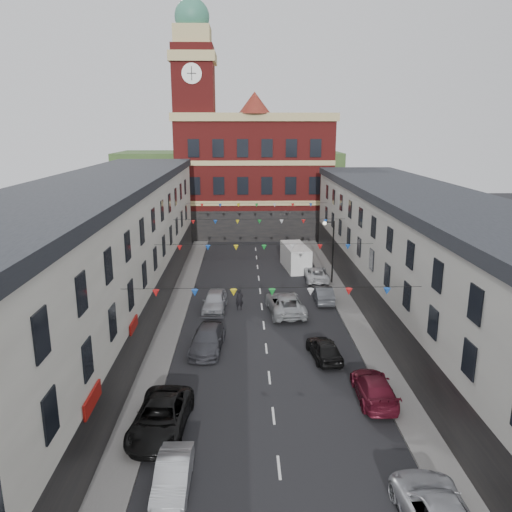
{
  "coord_description": "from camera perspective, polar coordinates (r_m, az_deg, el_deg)",
  "views": [
    {
      "loc": [
        -1.47,
        -30.52,
        14.22
      ],
      "look_at": [
        -0.48,
        7.71,
        4.37
      ],
      "focal_mm": 35.0,
      "sensor_mm": 36.0,
      "label": 1
    }
  ],
  "objects": [
    {
      "name": "pavement_right",
      "position": [
        36.44,
        12.06,
        -8.74
      ],
      "size": [
        1.8,
        64.0,
        0.15
      ],
      "primitive_type": "cube",
      "color": "#605E5B",
      "rests_on": "ground"
    },
    {
      "name": "car_right_c",
      "position": [
        28.43,
        13.33,
        -14.43
      ],
      "size": [
        2.01,
        4.74,
        1.37
      ],
      "primitive_type": "imported",
      "rotation": [
        0.0,
        0.0,
        3.12
      ],
      "color": "maroon",
      "rests_on": "ground"
    },
    {
      "name": "car_left_c",
      "position": [
        25.57,
        -10.83,
        -17.65
      ],
      "size": [
        2.86,
        5.55,
        1.5
      ],
      "primitive_type": "imported",
      "rotation": [
        0.0,
        0.0,
        -0.07
      ],
      "color": "black",
      "rests_on": "ground"
    },
    {
      "name": "civic_building",
      "position": [
        68.76,
        -0.26,
        9.36
      ],
      "size": [
        20.6,
        13.3,
        18.5
      ],
      "color": "maroon",
      "rests_on": "ground"
    },
    {
      "name": "street_lamp",
      "position": [
        46.4,
        8.51,
        1.43
      ],
      "size": [
        1.1,
        0.36,
        6.0
      ],
      "color": "black",
      "rests_on": "ground"
    },
    {
      "name": "white_van",
      "position": [
        51.8,
        4.53,
        -0.13
      ],
      "size": [
        2.79,
        5.77,
        2.46
      ],
      "primitive_type": "cube",
      "rotation": [
        0.0,
        0.0,
        0.12
      ],
      "color": "silver",
      "rests_on": "ground"
    },
    {
      "name": "clock_tower",
      "position": [
        65.8,
        -6.98,
        14.96
      ],
      "size": [
        5.6,
        5.6,
        30.0
      ],
      "color": "maroon",
      "rests_on": "ground"
    },
    {
      "name": "car_right_d",
      "position": [
        32.36,
        7.8,
        -10.45
      ],
      "size": [
        2.11,
        4.16,
        1.36
      ],
      "primitive_type": "imported",
      "rotation": [
        0.0,
        0.0,
        3.27
      ],
      "color": "black",
      "rests_on": "ground"
    },
    {
      "name": "car_right_f",
      "position": [
        48.18,
        6.9,
        -2.03
      ],
      "size": [
        2.31,
        4.74,
        1.3
      ],
      "primitive_type": "imported",
      "rotation": [
        0.0,
        0.0,
        3.11
      ],
      "color": "silver",
      "rests_on": "ground"
    },
    {
      "name": "distant_hill",
      "position": [
        93.02,
        -3.07,
        8.73
      ],
      "size": [
        40.0,
        14.0,
        10.0
      ],
      "primitive_type": "cube",
      "color": "#2E4821",
      "rests_on": "ground"
    },
    {
      "name": "terrace_left",
      "position": [
        34.33,
        -18.91,
        -1.34
      ],
      "size": [
        8.4,
        56.0,
        10.7
      ],
      "color": "beige",
      "rests_on": "ground"
    },
    {
      "name": "car_left_d",
      "position": [
        33.44,
        -5.57,
        -9.45
      ],
      "size": [
        2.42,
        5.12,
        1.44
      ],
      "primitive_type": "imported",
      "rotation": [
        0.0,
        0.0,
        -0.08
      ],
      "color": "#3B3B42",
      "rests_on": "ground"
    },
    {
      "name": "terrace_right",
      "position": [
        35.46,
        20.54,
        -1.83
      ],
      "size": [
        8.4,
        56.0,
        9.7
      ],
      "color": "beige",
      "rests_on": "ground"
    },
    {
      "name": "car_left_e",
      "position": [
        40.28,
        -4.74,
        -5.13
      ],
      "size": [
        2.05,
        4.58,
        1.53
      ],
      "primitive_type": "imported",
      "rotation": [
        0.0,
        0.0,
        -0.06
      ],
      "color": "#9B9CA3",
      "rests_on": "ground"
    },
    {
      "name": "car_left_b",
      "position": [
        22.18,
        -9.47,
        -23.55
      ],
      "size": [
        1.37,
        3.89,
        1.28
      ],
      "primitive_type": "imported",
      "rotation": [
        0.0,
        0.0,
        -0.0
      ],
      "color": "#9EA1A6",
      "rests_on": "ground"
    },
    {
      "name": "pedestrian",
      "position": [
        40.15,
        -1.91,
        -5.02
      ],
      "size": [
        0.67,
        0.5,
        1.7
      ],
      "primitive_type": "imported",
      "rotation": [
        0.0,
        0.0,
        0.15
      ],
      "color": "black",
      "rests_on": "ground"
    },
    {
      "name": "pavement_left",
      "position": [
        35.88,
        -10.19,
        -9.02
      ],
      "size": [
        1.8,
        64.0,
        0.15
      ],
      "primitive_type": "cube",
      "color": "#605E5B",
      "rests_on": "ground"
    },
    {
      "name": "car_right_e",
      "position": [
        42.45,
        7.67,
        -4.3
      ],
      "size": [
        1.47,
        4.12,
        1.35
      ],
      "primitive_type": "imported",
      "rotation": [
        0.0,
        0.0,
        3.13
      ],
      "color": "#414448",
      "rests_on": "ground"
    },
    {
      "name": "ground",
      "position": [
        33.71,
        1.18,
        -10.52
      ],
      "size": [
        160.0,
        160.0,
        0.0
      ],
      "primitive_type": "plane",
      "color": "black",
      "rests_on": "ground"
    },
    {
      "name": "moving_car",
      "position": [
        39.6,
        3.36,
        -5.41
      ],
      "size": [
        3.18,
        5.94,
        1.59
      ],
      "primitive_type": "imported",
      "rotation": [
        0.0,
        0.0,
        3.24
      ],
      "color": "#9DA0A3",
      "rests_on": "ground"
    }
  ]
}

